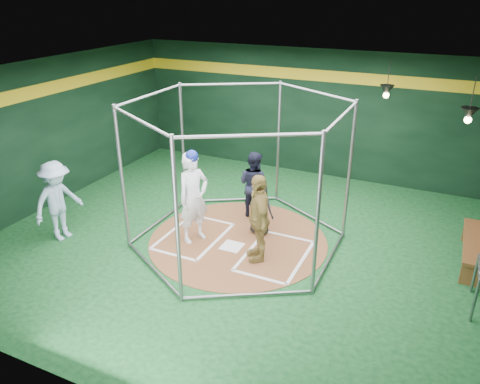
% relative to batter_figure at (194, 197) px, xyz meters
% --- Properties ---
extents(room_shell, '(10.10, 9.10, 3.53)m').
position_rel_batter_figure_xyz_m(room_shell, '(0.85, 0.35, 0.74)').
color(room_shell, '#0D3D18').
rests_on(room_shell, ground).
extents(clay_disc, '(3.80, 3.80, 0.01)m').
position_rel_batter_figure_xyz_m(clay_disc, '(0.85, 0.35, -1.00)').
color(clay_disc, brown).
rests_on(clay_disc, ground).
extents(home_plate, '(0.43, 0.43, 0.01)m').
position_rel_batter_figure_xyz_m(home_plate, '(0.85, 0.05, -0.99)').
color(home_plate, white).
rests_on(home_plate, clay_disc).
extents(batter_box_left, '(1.17, 1.77, 0.01)m').
position_rel_batter_figure_xyz_m(batter_box_left, '(-0.10, 0.10, -0.99)').
color(batter_box_left, white).
rests_on(batter_box_left, clay_disc).
extents(batter_box_right, '(1.17, 1.77, 0.01)m').
position_rel_batter_figure_xyz_m(batter_box_right, '(1.80, 0.10, -0.99)').
color(batter_box_right, white).
rests_on(batter_box_right, clay_disc).
extents(batting_cage, '(4.05, 4.67, 3.00)m').
position_rel_batter_figure_xyz_m(batting_cage, '(0.85, 0.35, 0.49)').
color(batting_cage, gray).
rests_on(batting_cage, ground).
extents(pendant_lamp_near, '(0.34, 0.34, 0.90)m').
position_rel_batter_figure_xyz_m(pendant_lamp_near, '(3.05, 3.95, 1.73)').
color(pendant_lamp_near, black).
rests_on(pendant_lamp_near, room_shell).
extents(pendant_lamp_far, '(0.34, 0.34, 0.90)m').
position_rel_batter_figure_xyz_m(pendant_lamp_far, '(4.85, 2.35, 1.73)').
color(pendant_lamp_far, black).
rests_on(pendant_lamp_far, room_shell).
extents(batter_figure, '(0.71, 0.84, 2.02)m').
position_rel_batter_figure_xyz_m(batter_figure, '(0.00, 0.00, 0.00)').
color(batter_figure, white).
rests_on(batter_figure, clay_disc).
extents(visitor_leopard, '(0.95, 1.11, 1.79)m').
position_rel_batter_figure_xyz_m(visitor_leopard, '(1.51, -0.12, -0.10)').
color(visitor_leopard, tan).
rests_on(visitor_leopard, clay_disc).
extents(catcher_figure, '(0.61, 0.60, 1.17)m').
position_rel_batter_figure_xyz_m(catcher_figure, '(1.15, 0.84, -0.41)').
color(catcher_figure, black).
rests_on(catcher_figure, clay_disc).
extents(umpire, '(0.88, 0.75, 1.58)m').
position_rel_batter_figure_xyz_m(umpire, '(0.67, 1.59, -0.21)').
color(umpire, black).
rests_on(umpire, clay_disc).
extents(bystander_blue, '(0.81, 1.22, 1.75)m').
position_rel_batter_figure_xyz_m(bystander_blue, '(-2.63, -1.13, -0.14)').
color(bystander_blue, '#A6C1DC').
rests_on(bystander_blue, ground).
extents(steel_railing, '(0.05, 0.92, 0.79)m').
position_rel_batter_figure_xyz_m(steel_railing, '(5.40, 0.01, -0.48)').
color(steel_railing, slate).
rests_on(steel_railing, ground).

